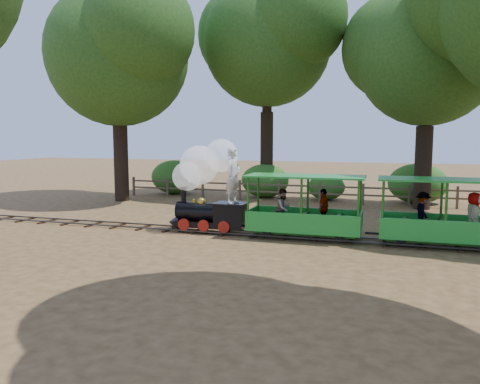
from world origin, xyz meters
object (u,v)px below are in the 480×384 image
(carriage_rear, at_px, (443,220))
(fence, at_px, (299,190))
(locomotive, at_px, (206,179))
(carriage_front, at_px, (303,214))

(carriage_rear, xyz_separation_m, fence, (-5.57, 7.95, -0.22))
(fence, bearing_deg, locomotive, -101.88)
(locomotive, height_order, fence, locomotive)
(carriage_front, xyz_separation_m, fence, (-1.57, 8.03, -0.21))
(locomotive, bearing_deg, carriage_rear, -0.13)
(locomotive, bearing_deg, fence, 78.12)
(locomotive, distance_m, carriage_rear, 7.31)
(locomotive, relative_size, fence, 0.17)
(carriage_rear, bearing_deg, fence, 125.01)
(carriage_rear, height_order, fence, carriage_rear)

